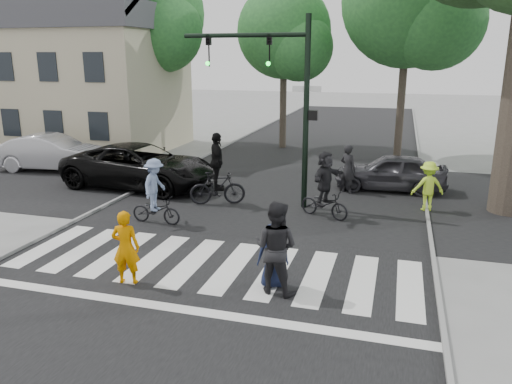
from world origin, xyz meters
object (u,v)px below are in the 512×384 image
(pedestrian_woman, at_px, (126,247))
(car_grey, at_px, (391,172))
(cyclist_mid, at_px, (217,175))
(cyclist_right, at_px, (325,188))
(cyclist_left, at_px, (155,196))
(car_suv, at_px, (140,166))
(car_silver, at_px, (52,153))
(traffic_signal, at_px, (280,85))
(pedestrian_child, at_px, (273,256))
(pedestrian_adult, at_px, (276,247))

(pedestrian_woman, bearing_deg, car_grey, -130.32)
(cyclist_mid, xyz_separation_m, cyclist_right, (3.62, -0.41, -0.07))
(cyclist_left, relative_size, car_suv, 0.33)
(car_suv, bearing_deg, car_grey, -72.06)
(cyclist_mid, distance_m, car_grey, 6.48)
(car_silver, bearing_deg, car_suv, -114.58)
(cyclist_left, distance_m, car_silver, 9.18)
(pedestrian_woman, height_order, cyclist_right, cyclist_right)
(traffic_signal, bearing_deg, car_grey, 41.09)
(pedestrian_child, relative_size, car_silver, 0.30)
(car_silver, bearing_deg, pedestrian_child, -132.71)
(pedestrian_child, distance_m, cyclist_right, 5.05)
(pedestrian_adult, distance_m, car_silver, 14.73)
(car_silver, bearing_deg, cyclist_right, -112.76)
(car_grey, bearing_deg, car_silver, -88.65)
(pedestrian_adult, distance_m, cyclist_left, 5.55)
(cyclist_mid, xyz_separation_m, car_suv, (-3.56, 1.32, -0.18))
(pedestrian_child, relative_size, cyclist_left, 0.72)
(cyclist_right, height_order, car_grey, cyclist_right)
(pedestrian_adult, height_order, cyclist_mid, cyclist_mid)
(cyclist_mid, xyz_separation_m, car_silver, (-8.62, 2.84, -0.21))
(pedestrian_child, height_order, pedestrian_adult, pedestrian_adult)
(cyclist_right, distance_m, car_suv, 7.39)
(car_suv, bearing_deg, car_silver, 77.74)
(pedestrian_child, bearing_deg, cyclist_left, -53.85)
(pedestrian_woman, distance_m, car_suv, 8.38)
(car_suv, bearing_deg, cyclist_right, -99.12)
(car_suv, distance_m, car_silver, 5.28)
(traffic_signal, relative_size, pedestrian_child, 4.28)
(pedestrian_woman, xyz_separation_m, cyclist_right, (3.41, 5.75, 0.10))
(pedestrian_child, relative_size, car_grey, 0.35)
(cyclist_mid, bearing_deg, pedestrian_child, -58.88)
(traffic_signal, distance_m, car_grey, 5.63)
(car_suv, bearing_deg, cyclist_mid, -105.92)
(pedestrian_child, relative_size, car_suv, 0.24)
(cyclist_right, relative_size, car_silver, 0.44)
(cyclist_right, xyz_separation_m, car_suv, (-7.19, 1.73, -0.11))
(pedestrian_woman, distance_m, pedestrian_child, 3.16)
(pedestrian_child, bearing_deg, car_grey, -122.02)
(car_suv, xyz_separation_m, car_silver, (-5.06, 1.52, -0.04))
(pedestrian_child, distance_m, car_silver, 14.50)
(traffic_signal, distance_m, cyclist_left, 5.14)
(traffic_signal, bearing_deg, car_silver, 167.34)
(car_suv, distance_m, car_grey, 9.28)
(cyclist_right, distance_m, car_silver, 12.67)
(cyclist_mid, height_order, cyclist_right, cyclist_mid)
(pedestrian_child, bearing_deg, pedestrian_adult, 97.60)
(cyclist_mid, bearing_deg, cyclist_right, -6.47)
(cyclist_left, distance_m, car_grey, 8.74)
(traffic_signal, height_order, pedestrian_adult, traffic_signal)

